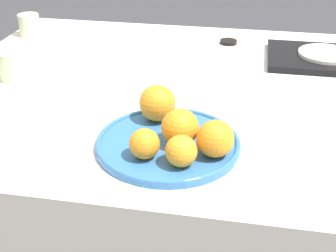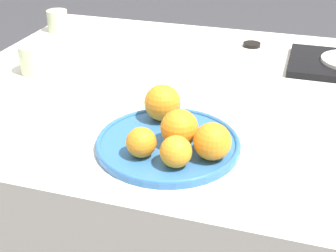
# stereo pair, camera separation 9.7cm
# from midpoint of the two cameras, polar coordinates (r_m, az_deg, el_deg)

# --- Properties ---
(table) EXTENTS (1.40, 1.07, 0.76)m
(table) POSITION_cam_midpoint_polar(r_m,az_deg,el_deg) (1.46, 1.04, -8.95)
(table) COLOR silver
(table) RESTS_ON ground_plane
(fruit_platter) EXTENTS (0.31, 0.31, 0.02)m
(fruit_platter) POSITION_cam_midpoint_polar(r_m,az_deg,el_deg) (0.99, -2.80, -2.15)
(fruit_platter) COLOR #336BAD
(fruit_platter) RESTS_ON table
(orange_0) EXTENTS (0.08, 0.08, 0.08)m
(orange_0) POSITION_cam_midpoint_polar(r_m,az_deg,el_deg) (1.05, -3.93, 2.73)
(orange_0) COLOR orange
(orange_0) RESTS_ON fruit_platter
(orange_1) EXTENTS (0.08, 0.08, 0.08)m
(orange_1) POSITION_cam_midpoint_polar(r_m,az_deg,el_deg) (0.96, -1.43, -0.25)
(orange_1) COLOR orange
(orange_1) RESTS_ON fruit_platter
(orange_2) EXTENTS (0.06, 0.06, 0.06)m
(orange_2) POSITION_cam_midpoint_polar(r_m,az_deg,el_deg) (0.92, -5.90, -2.27)
(orange_2) COLOR orange
(orange_2) RESTS_ON fruit_platter
(orange_3) EXTENTS (0.06, 0.06, 0.06)m
(orange_3) POSITION_cam_midpoint_polar(r_m,az_deg,el_deg) (0.89, -1.48, -3.16)
(orange_3) COLOR orange
(orange_3) RESTS_ON fruit_platter
(orange_4) EXTENTS (0.08, 0.08, 0.08)m
(orange_4) POSITION_cam_midpoint_polar(r_m,az_deg,el_deg) (0.92, 2.80, -1.65)
(orange_4) COLOR orange
(orange_4) RESTS_ON fruit_platter
(serving_tray) EXTENTS (0.34, 0.25, 0.02)m
(serving_tray) POSITION_cam_midpoint_polar(r_m,az_deg,el_deg) (1.49, 16.88, 7.84)
(serving_tray) COLOR black
(serving_tray) RESTS_ON table
(side_plate) EXTENTS (0.16, 0.16, 0.01)m
(side_plate) POSITION_cam_midpoint_polar(r_m,az_deg,el_deg) (1.49, 16.96, 8.38)
(side_plate) COLOR silver
(side_plate) RESTS_ON serving_tray
(cup_0) EXTENTS (0.07, 0.07, 0.07)m
(cup_0) POSITION_cam_midpoint_polar(r_m,az_deg,el_deg) (1.74, -18.13, 11.60)
(cup_0) COLOR beige
(cup_0) RESTS_ON table
(cup_1) EXTENTS (0.09, 0.09, 0.08)m
(cup_1) POSITION_cam_midpoint_polar(r_m,az_deg,el_deg) (1.38, -20.12, 6.97)
(cup_1) COLOR beige
(cup_1) RESTS_ON table
(soy_dish) EXTENTS (0.06, 0.06, 0.01)m
(soy_dish) POSITION_cam_midpoint_polar(r_m,az_deg,el_deg) (1.59, 5.65, 10.14)
(soy_dish) COLOR black
(soy_dish) RESTS_ON table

